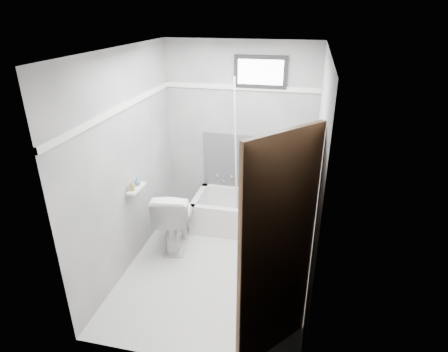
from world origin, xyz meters
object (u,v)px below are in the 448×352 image
(office_chair, at_px, (281,184))
(door, at_px, (310,283))
(soap_bottle_b, at_px, (137,181))
(bathtub, at_px, (250,214))
(toilet, at_px, (175,217))
(soap_bottle_a, at_px, (132,186))

(office_chair, bearing_deg, door, -67.29)
(soap_bottle_b, bearing_deg, door, -35.37)
(door, bearing_deg, bathtub, 108.87)
(bathtub, height_order, office_chair, office_chair)
(toilet, bearing_deg, soap_bottle_b, 31.32)
(office_chair, height_order, soap_bottle_b, office_chair)
(door, bearing_deg, office_chair, 99.36)
(soap_bottle_a, bearing_deg, office_chair, 33.08)
(bathtub, relative_size, office_chair, 1.33)
(toilet, distance_m, soap_bottle_b, 0.71)
(soap_bottle_b, bearing_deg, bathtub, 36.02)
(toilet, height_order, door, door)
(toilet, relative_size, soap_bottle_a, 6.54)
(office_chair, distance_m, soap_bottle_a, 1.87)
(office_chair, xyz_separation_m, soap_bottle_b, (-1.55, -0.87, 0.27))
(bathtub, xyz_separation_m, door, (0.76, -2.21, 0.79))
(office_chair, height_order, soap_bottle_a, office_chair)
(door, bearing_deg, soap_bottle_a, 147.50)
(door, distance_m, soap_bottle_a, 2.28)
(bathtub, bearing_deg, soap_bottle_a, -139.72)
(bathtub, xyz_separation_m, office_chair, (0.39, 0.02, 0.48))
(door, relative_size, soap_bottle_b, 21.51)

